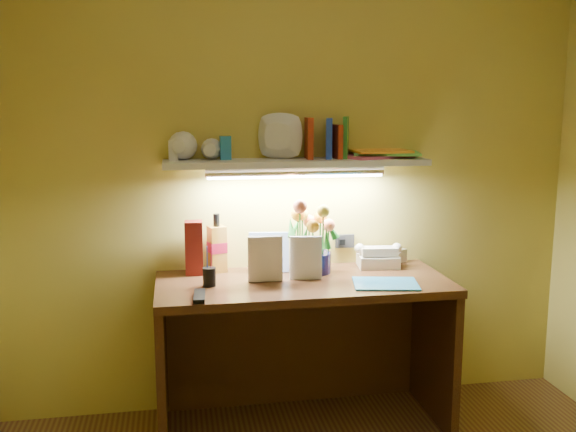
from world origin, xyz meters
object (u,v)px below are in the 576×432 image
(desk_clock, at_px, (400,256))
(desk, at_px, (303,354))
(flower_bouquet, at_px, (311,237))
(whisky_bottle, at_px, (217,243))
(telephone, at_px, (378,255))

(desk_clock, bearing_deg, desk, -177.48)
(flower_bouquet, height_order, whisky_bottle, flower_bouquet)
(desk, height_order, desk_clock, desk_clock)
(desk, distance_m, flower_bouquet, 0.58)
(desk, distance_m, desk_clock, 0.75)
(flower_bouquet, bearing_deg, desk_clock, 12.28)
(flower_bouquet, relative_size, whisky_bottle, 1.21)
(desk, distance_m, whisky_bottle, 0.70)
(desk_clock, bearing_deg, whisky_bottle, 159.98)
(telephone, xyz_separation_m, desk_clock, (0.14, 0.07, -0.03))
(flower_bouquet, xyz_separation_m, telephone, (0.37, 0.04, -0.12))
(whisky_bottle, bearing_deg, flower_bouquet, -10.91)
(desk, xyz_separation_m, flower_bouquet, (0.07, 0.14, 0.55))
(desk, bearing_deg, flower_bouquet, 65.37)
(telephone, relative_size, whisky_bottle, 0.69)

